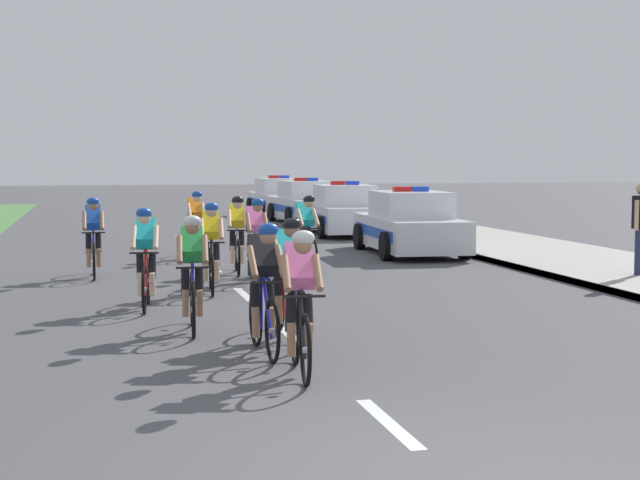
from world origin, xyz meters
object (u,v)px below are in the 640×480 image
(cyclist_seventh, at_px, (256,239))
(cyclist_eleventh, at_px, (195,224))
(cyclist_lead, at_px, (300,300))
(cyclist_fourth, at_px, (192,272))
(cyclist_eighth, at_px, (237,234))
(police_car_furthest, at_px, (278,198))
(cyclist_fifth, at_px, (146,257))
(cyclist_ninth, at_px, (93,236))
(cyclist_tenth, at_px, (305,232))
(cyclist_third, at_px, (287,277))
(police_car_second, at_px, (344,212))
(police_car_nearest, at_px, (410,225))
(police_car_third, at_px, (305,204))
(cyclist_second, at_px, (264,287))
(cyclist_sixth, at_px, (211,246))

(cyclist_seventh, xyz_separation_m, cyclist_eleventh, (-0.64, 4.39, 0.00))
(cyclist_lead, relative_size, cyclist_fourth, 1.00)
(cyclist_eighth, height_order, police_car_furthest, police_car_furthest)
(cyclist_fourth, bearing_deg, cyclist_fifth, 103.21)
(cyclist_ninth, bearing_deg, police_car_furthest, 69.62)
(cyclist_tenth, bearing_deg, cyclist_seventh, -132.94)
(cyclist_third, distance_m, cyclist_seventh, 5.79)
(police_car_second, bearing_deg, police_car_nearest, -90.00)
(cyclist_ninth, bearing_deg, cyclist_tenth, 0.87)
(police_car_second, height_order, police_car_third, same)
(cyclist_eighth, bearing_deg, cyclist_fourth, -103.53)
(cyclist_tenth, distance_m, cyclist_eleventh, 3.60)
(cyclist_seventh, height_order, police_car_nearest, police_car_nearest)
(cyclist_second, bearing_deg, cyclist_lead, -81.21)
(cyclist_fifth, height_order, police_car_nearest, police_car_nearest)
(cyclist_fourth, relative_size, police_car_furthest, 0.39)
(cyclist_eleventh, relative_size, police_car_third, 0.39)
(police_car_third, bearing_deg, cyclist_ninth, -116.69)
(cyclist_ninth, xyz_separation_m, police_car_furthest, (7.26, 19.55, -0.11))
(cyclist_ninth, relative_size, cyclist_tenth, 1.00)
(cyclist_eleventh, bearing_deg, cyclist_tenth, -58.95)
(cyclist_lead, height_order, cyclist_ninth, same)
(cyclist_eighth, relative_size, police_car_third, 0.39)
(cyclist_lead, relative_size, cyclist_ninth, 1.00)
(police_car_furthest, bearing_deg, cyclist_ninth, -110.38)
(cyclist_sixth, relative_size, cyclist_eleventh, 1.00)
(cyclist_ninth, bearing_deg, cyclist_sixth, -54.01)
(cyclist_fifth, height_order, cyclist_ninth, same)
(cyclist_seventh, relative_size, police_car_third, 0.39)
(cyclist_ninth, bearing_deg, cyclist_third, -71.75)
(cyclist_third, relative_size, cyclist_seventh, 1.00)
(police_car_furthest, bearing_deg, cyclist_seventh, -101.88)
(cyclist_lead, distance_m, police_car_furthest, 29.02)
(cyclist_sixth, xyz_separation_m, cyclist_ninth, (-1.91, 2.62, 0.00))
(cyclist_eleventh, bearing_deg, cyclist_fifth, -101.55)
(cyclist_second, relative_size, cyclist_fifth, 1.00)
(cyclist_eighth, bearing_deg, cyclist_second, -96.17)
(cyclist_ninth, distance_m, cyclist_tenth, 4.10)
(cyclist_fourth, xyz_separation_m, cyclist_eleventh, (1.01, 9.35, 0.00))
(cyclist_third, relative_size, police_car_nearest, 0.38)
(cyclist_eleventh, relative_size, police_car_furthest, 0.39)
(cyclist_lead, relative_size, cyclist_second, 1.00)
(cyclist_eighth, bearing_deg, cyclist_eleventh, 98.69)
(cyclist_second, height_order, cyclist_ninth, same)
(cyclist_seventh, height_order, police_car_second, police_car_second)
(cyclist_lead, xyz_separation_m, cyclist_third, (0.26, 2.00, 0.00))
(cyclist_tenth, bearing_deg, cyclist_eleventh, 121.05)
(cyclist_lead, height_order, cyclist_sixth, same)
(cyclist_second, height_order, cyclist_tenth, same)
(police_car_nearest, distance_m, police_car_second, 6.07)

